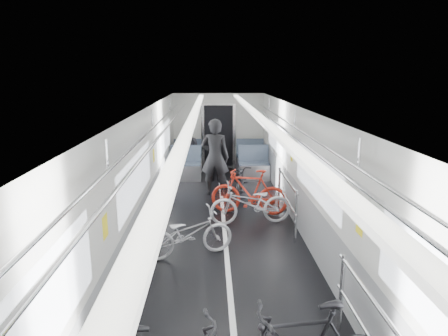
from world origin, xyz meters
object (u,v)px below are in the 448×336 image
object	(u,v)px
bike_left_far	(188,233)
bike_right_far	(249,192)
bike_aisle	(240,179)
person_standing	(215,157)
bike_right_mid	(251,204)
person_seated	(188,150)

from	to	relation	value
bike_left_far	bike_right_far	world-z (taller)	bike_right_far
bike_right_far	bike_left_far	bearing A→B (deg)	-18.83
bike_right_far	bike_aisle	bearing A→B (deg)	-164.05
bike_left_far	person_standing	bearing A→B (deg)	-25.73
bike_right_mid	person_seated	distance (m)	4.53
bike_left_far	person_standing	xyz separation A→B (m)	(0.49, 3.50, 0.57)
bike_aisle	bike_right_far	bearing A→B (deg)	-78.03
bike_right_mid	person_seated	world-z (taller)	person_seated
bike_right_far	person_seated	distance (m)	3.98
bike_right_mid	person_standing	bearing A→B (deg)	-167.35
bike_left_far	person_standing	distance (m)	3.58
bike_left_far	person_seated	xyz separation A→B (m)	(-0.30, 5.70, 0.35)
bike_right_mid	bike_aisle	xyz separation A→B (m)	(-0.07, 1.96, -0.01)
bike_aisle	person_seated	world-z (taller)	person_seated
bike_right_far	person_standing	world-z (taller)	person_standing
bike_left_far	bike_aisle	world-z (taller)	bike_aisle
bike_right_far	person_standing	size ratio (longest dim) A/B	0.87
bike_right_far	person_standing	distance (m)	1.70
bike_aisle	person_standing	bearing A→B (deg)	179.36
bike_right_far	bike_aisle	size ratio (longest dim) A/B	1.04
bike_right_mid	person_standing	world-z (taller)	person_standing
bike_right_mid	person_seated	size ratio (longest dim) A/B	1.11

